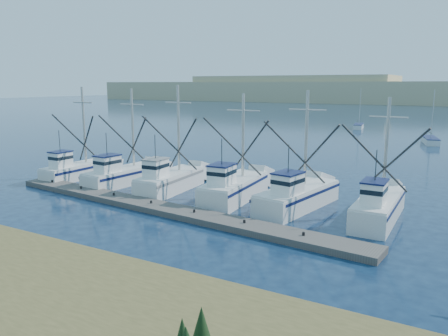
# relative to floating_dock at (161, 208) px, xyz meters

# --- Properties ---
(ground) EXTENTS (500.00, 500.00, 0.00)m
(ground) POSITION_rel_floating_dock_xyz_m (6.69, -5.70, -0.21)
(ground) COLOR #0C1C34
(ground) RESTS_ON ground
(floating_dock) EXTENTS (30.98, 5.06, 0.41)m
(floating_dock) POSITION_rel_floating_dock_xyz_m (0.00, 0.00, 0.00)
(floating_dock) COLOR #56514D
(floating_dock) RESTS_ON ground
(dune_ridge) EXTENTS (360.00, 60.00, 10.00)m
(dune_ridge) POSITION_rel_floating_dock_xyz_m (6.69, 204.30, 4.79)
(dune_ridge) COLOR tan
(dune_ridge) RESTS_ON ground
(trawler_fleet) EXTENTS (29.97, 8.62, 8.86)m
(trawler_fleet) POSITION_rel_floating_dock_xyz_m (0.91, 5.03, 0.75)
(trawler_fleet) COLOR silver
(trawler_fleet) RESTS_ON ground
(sailboat_near) EXTENTS (3.15, 6.89, 8.10)m
(sailboat_near) POSITION_rel_floating_dock_xyz_m (13.79, 48.75, 0.28)
(sailboat_near) COLOR silver
(sailboat_near) RESTS_ON ground
(sailboat_far) EXTENTS (2.39, 5.99, 8.10)m
(sailboat_far) POSITION_rel_floating_dock_xyz_m (-0.77, 66.44, 0.29)
(sailboat_far) COLOR silver
(sailboat_far) RESTS_ON ground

